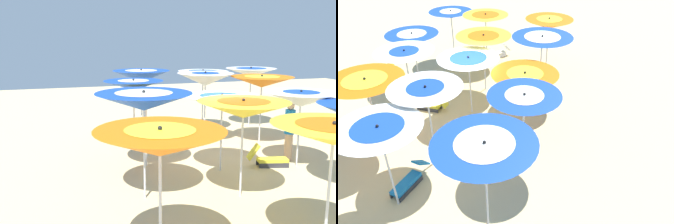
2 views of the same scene
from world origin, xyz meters
The scene contains 17 objects.
ground centered at (0.00, 0.00, -0.02)m, with size 38.71×38.71×0.04m, color beige.
beach_umbrella_2 centered at (0.65, 1.98, 1.99)m, with size 2.06×2.06×2.26m.
beach_umbrella_3 centered at (-1.84, 2.21, 2.20)m, with size 2.16×2.16×2.44m.
beach_umbrella_4 centered at (-4.40, 3.22, 2.28)m, with size 2.07×2.07×2.50m.
beach_umbrella_5 centered at (4.73, -0.38, 2.15)m, with size 2.05×2.05×2.37m.
beach_umbrella_6 centered at (2.09, -0.60, 2.10)m, with size 2.10×2.10×2.35m.
beach_umbrella_7 centered at (0.32, -0.30, 1.96)m, with size 2.07×2.07×2.21m.
beach_umbrella_8 centered at (-2.40, 0.35, 2.28)m, with size 1.94×1.94×2.56m.
beach_umbrella_9 centered at (-4.05, 0.94, 2.22)m, with size 1.95×1.95×2.48m.
beach_umbrella_10 centered at (4.24, -3.19, 2.11)m, with size 2.07×2.07×2.38m.
beach_umbrella_11 centered at (1.51, -2.77, 2.30)m, with size 2.19×2.19×2.55m.
beach_umbrella_12 centered at (-0.69, -2.18, 1.91)m, with size 2.08×2.08×2.19m.
beach_umbrella_13 centered at (-2.35, -2.18, 2.18)m, with size 1.94×1.94×2.39m.
beach_umbrella_14 centered at (-4.51, -1.41, 2.24)m, with size 2.17×2.17×2.52m.
lounger_0 centered at (-3.42, 0.85, 0.20)m, with size 1.36×0.80×0.55m.
lounger_1 centered at (0.41, 1.21, 0.21)m, with size 0.61×1.23×0.68m.
beachgoer_0 centered at (0.08, 2.07, 0.95)m, with size 0.30×0.30×1.80m.
Camera 1 is at (9.70, -4.76, 3.71)m, focal length 40.95 mm.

